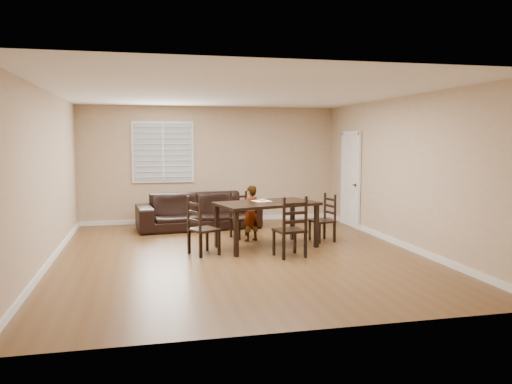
% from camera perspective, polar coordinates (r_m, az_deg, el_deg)
% --- Properties ---
extents(ground, '(7.00, 7.00, 0.00)m').
position_cam_1_polar(ground, '(8.52, -2.03, -7.11)').
color(ground, brown).
rests_on(ground, ground).
extents(room, '(6.04, 7.04, 2.72)m').
position_cam_1_polar(room, '(8.48, -2.06, 5.15)').
color(room, tan).
rests_on(room, ground).
extents(dining_table, '(1.94, 1.39, 0.82)m').
position_cam_1_polar(dining_table, '(8.92, 1.22, -1.73)').
color(dining_table, black).
rests_on(dining_table, ground).
extents(chair_near, '(0.51, 0.50, 0.91)m').
position_cam_1_polar(chair_near, '(9.92, -1.84, -2.81)').
color(chair_near, black).
rests_on(chair_near, ground).
extents(chair_far, '(0.53, 0.50, 1.02)m').
position_cam_1_polar(chair_far, '(8.17, 4.25, -4.38)').
color(chair_far, black).
rests_on(chair_far, ground).
extents(chair_left, '(0.56, 0.58, 0.99)m').
position_cam_1_polar(chair_left, '(8.40, -6.67, -4.22)').
color(chair_left, black).
rests_on(chair_left, ground).
extents(chair_right, '(0.46, 0.48, 0.91)m').
position_cam_1_polar(chair_right, '(9.65, 8.11, -3.13)').
color(chair_right, black).
rests_on(chair_right, ground).
extents(child, '(0.46, 0.41, 1.07)m').
position_cam_1_polar(child, '(9.50, -0.60, -2.46)').
color(child, gray).
rests_on(child, ground).
extents(napkin, '(0.36, 0.36, 0.00)m').
position_cam_1_polar(napkin, '(9.08, 0.63, -1.03)').
color(napkin, beige).
rests_on(napkin, dining_table).
extents(donut, '(0.10, 0.10, 0.04)m').
position_cam_1_polar(donut, '(9.09, 0.76, -0.88)').
color(donut, '#B68841').
rests_on(donut, napkin).
extents(sofa, '(2.72, 1.28, 0.77)m').
position_cam_1_polar(sofa, '(10.95, -6.59, -2.17)').
color(sofa, black).
rests_on(sofa, ground).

